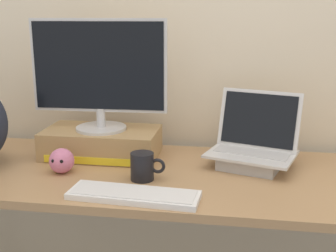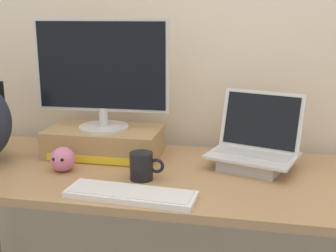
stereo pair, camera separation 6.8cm
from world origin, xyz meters
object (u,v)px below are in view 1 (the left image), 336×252
Objects in this scene: toner_box_yellow at (102,143)px; desktop_monitor at (99,74)px; coffee_mug at (143,166)px; open_laptop at (252,152)px; plush_toy at (62,161)px; external_keyboard at (134,195)px.

desktop_monitor is (0.00, -0.00, 0.29)m from toner_box_yellow.
desktop_monitor is 0.45m from coffee_mug.
coffee_mug is at bearing -133.89° from open_laptop.
coffee_mug is at bearing -3.90° from plush_toy.
plush_toy is at bearing 153.78° from external_keyboard.
desktop_monitor reaches higher than plush_toy.
toner_box_yellow is 0.62m from open_laptop.
toner_box_yellow is 3.72× the size of coffee_mug.
open_laptop reaches higher than plush_toy.
external_keyboard is at bearing -118.17° from open_laptop.
toner_box_yellow is at bearing 90.77° from desktop_monitor.
plush_toy is at bearing 176.10° from coffee_mug.
desktop_monitor reaches higher than coffee_mug.
toner_box_yellow is 1.08× the size of external_keyboard.
plush_toy is (-0.09, -0.22, -0.01)m from toner_box_yellow.
open_laptop is at bearing 47.86° from external_keyboard.
open_laptop is (0.62, -0.03, -0.29)m from desktop_monitor.
toner_box_yellow is at bearing 68.40° from plush_toy.
desktop_monitor is 1.27× the size of external_keyboard.
open_laptop is at bearing 15.04° from plush_toy.
toner_box_yellow is 0.24m from plush_toy.
toner_box_yellow is at bearing -165.09° from open_laptop.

